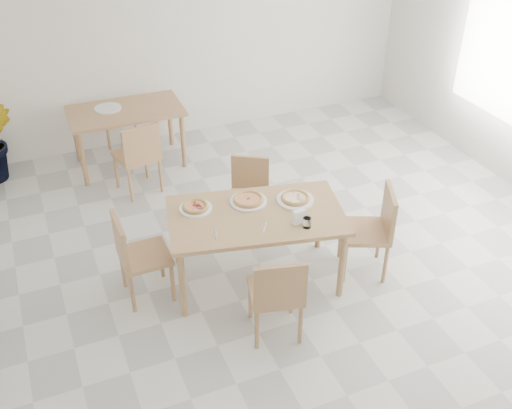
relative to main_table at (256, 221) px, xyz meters
name	(u,v)px	position (x,y,z in m)	size (l,w,h in m)	color
main_table	(256,221)	(0.00, 0.00, 0.00)	(1.73, 1.20, 0.75)	tan
chair_south	(277,292)	(-0.13, -0.77, -0.17)	(0.52, 0.52, 0.87)	tan
chair_north	(249,190)	(0.26, 0.82, -0.21)	(0.55, 0.55, 0.81)	tan
chair_west	(135,253)	(-1.08, 0.18, -0.17)	(0.44, 0.44, 0.87)	tan
chair_east	(374,226)	(1.08, -0.30, -0.15)	(0.58, 0.58, 0.90)	tan
plate_margherita	(248,201)	(0.01, 0.20, 0.09)	(0.35, 0.35, 0.02)	white
plate_mushroom	(295,200)	(0.42, 0.06, 0.09)	(0.35, 0.35, 0.02)	white
plate_pepperoni	(196,208)	(-0.48, 0.28, 0.09)	(0.30, 0.30, 0.02)	white
pizza_margherita	(248,199)	(0.01, 0.20, 0.11)	(0.34, 0.34, 0.03)	#DBB267
pizza_mushroom	(295,198)	(0.42, 0.06, 0.11)	(0.30, 0.30, 0.03)	#DBB267
pizza_pepperoni	(195,206)	(-0.48, 0.28, 0.11)	(0.27, 0.27, 0.03)	#DBB267
tumbler_a	(307,223)	(0.33, -0.36, 0.13)	(0.07, 0.07, 0.09)	white
tumbler_b	(302,215)	(0.34, -0.24, 0.13)	(0.07, 0.07, 0.10)	white
napkin_holder	(299,217)	(0.29, -0.28, 0.14)	(0.13, 0.08, 0.14)	silver
fork_a	(216,234)	(-0.44, -0.16, 0.08)	(0.01, 0.16, 0.01)	silver
fork_b	(265,227)	(-0.01, -0.22, 0.08)	(0.01, 0.16, 0.01)	silver
second_table	(126,116)	(-0.60, 2.66, -0.02)	(1.37, 0.80, 0.75)	tan
chair_back_s	(139,153)	(-0.63, 1.93, -0.15)	(0.53, 0.53, 0.90)	tan
chair_back_n	(117,105)	(-0.58, 3.38, -0.17)	(0.45, 0.45, 0.86)	tan
plate_empty	(108,108)	(-0.79, 2.75, 0.09)	(0.32, 0.32, 0.02)	white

